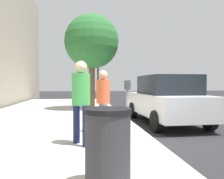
# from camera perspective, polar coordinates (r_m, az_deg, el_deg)

# --- Properties ---
(ground_plane) EXTENTS (80.00, 80.00, 0.00)m
(ground_plane) POSITION_cam_1_polar(r_m,az_deg,el_deg) (5.94, 9.56, -12.81)
(ground_plane) COLOR #232326
(ground_plane) RESTS_ON ground
(sidewalk_slab) EXTENTS (28.00, 6.00, 0.15)m
(sidewalk_slab) POSITION_cam_1_polar(r_m,az_deg,el_deg) (5.82, -20.75, -12.41)
(sidewalk_slab) COLOR #B7B2A8
(sidewalk_slab) RESTS_ON ground_plane
(parking_meter) EXTENTS (0.36, 0.12, 1.41)m
(parking_meter) POSITION_cam_1_polar(r_m,az_deg,el_deg) (6.16, 4.00, -1.29)
(parking_meter) COLOR gray
(parking_meter) RESTS_ON sidewalk_slab
(pedestrian_at_meter) EXTENTS (0.51, 0.36, 1.67)m
(pedestrian_at_meter) POSITION_cam_1_polar(r_m,az_deg,el_deg) (5.87, -2.32, -1.88)
(pedestrian_at_meter) COLOR #726656
(pedestrian_at_meter) RESTS_ON sidewalk_slab
(pedestrian_bystander) EXTENTS (0.48, 0.39, 1.80)m
(pedestrian_bystander) POSITION_cam_1_polar(r_m,az_deg,el_deg) (4.76, -8.06, -1.47)
(pedestrian_bystander) COLOR #191E4C
(pedestrian_bystander) RESTS_ON sidewalk_slab
(parked_sedan_near) EXTENTS (4.44, 2.04, 1.77)m
(parked_sedan_near) POSITION_cam_1_polar(r_m,az_deg,el_deg) (8.38, 13.84, -2.47)
(parked_sedan_near) COLOR silver
(parked_sedan_near) RESTS_ON ground_plane
(street_tree) EXTENTS (2.81, 2.81, 4.92)m
(street_tree) POSITION_cam_1_polar(r_m,az_deg,el_deg) (11.72, -5.29, 12.14)
(street_tree) COLOR brown
(street_tree) RESTS_ON sidewalk_slab
(traffic_signal) EXTENTS (0.24, 0.44, 3.60)m
(traffic_signal) POSITION_cam_1_polar(r_m,az_deg,el_deg) (15.52, -3.27, 5.56)
(traffic_signal) COLOR black
(traffic_signal) RESTS_ON sidewalk_slab
(trash_bin) EXTENTS (0.59, 0.59, 1.01)m
(trash_bin) POSITION_cam_1_polar(r_m,az_deg,el_deg) (2.80, -1.08, -15.16)
(trash_bin) COLOR #2D2D33
(trash_bin) RESTS_ON sidewalk_slab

